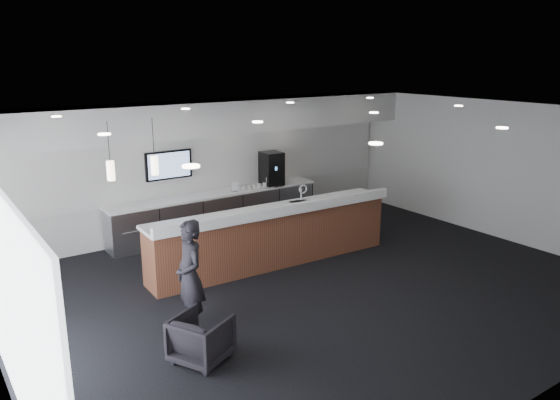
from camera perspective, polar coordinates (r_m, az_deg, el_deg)
ground at (r=9.73m, az=3.88°, el=-9.00°), size 10.00×10.00×0.00m
ceiling at (r=8.95m, az=4.21°, el=8.85°), size 10.00×8.00×0.02m
back_wall at (r=12.51m, az=-7.49°, el=3.55°), size 10.00×0.02×3.00m
right_wall at (r=12.88m, az=21.71°, el=2.94°), size 0.02×8.00×3.00m
soffit_bulkhead at (r=11.94m, az=-6.67°, el=8.62°), size 10.00×0.90×0.70m
alcove_panel at (r=12.47m, az=-7.44°, el=3.98°), size 9.80×0.06×1.40m
back_credenza at (r=12.44m, az=-6.57°, el=-1.34°), size 5.06×0.66×0.95m
wall_tv at (r=11.98m, az=-11.56°, el=3.60°), size 1.05×0.08×0.62m
pendant_left at (r=8.53m, az=-12.06°, el=3.16°), size 0.12×0.12×0.30m
pendant_right at (r=8.29m, az=-16.51°, el=2.54°), size 0.12×0.12×0.30m
ceiling_can_lights at (r=8.95m, az=4.21°, el=8.66°), size 7.00×5.00×0.02m
service_counter at (r=10.52m, az=-0.75°, el=-3.73°), size 5.07×1.00×1.49m
coffee_machine at (r=12.95m, az=-0.89°, el=3.33°), size 0.47×0.59×0.78m
info_sign_left at (r=12.39m, az=-4.68°, el=1.42°), size 0.16×0.04×0.22m
info_sign_right at (r=12.84m, az=-1.21°, el=1.97°), size 0.16×0.07×0.22m
armchair at (r=7.50m, az=-8.24°, el=-14.12°), size 0.93×0.92×0.64m
lounge_guest at (r=8.09m, az=-9.39°, el=-7.85°), size 0.45×0.64×1.68m
cup_0 at (r=12.86m, az=-1.13°, el=1.68°), size 0.10×0.10×0.09m
cup_1 at (r=12.78m, az=-1.65°, el=1.60°), size 0.14×0.14×0.09m
cup_2 at (r=12.71m, az=-2.18°, el=1.52°), size 0.12×0.12×0.09m
cup_3 at (r=12.64m, az=-2.71°, el=1.43°), size 0.13×0.13×0.09m
cup_4 at (r=12.56m, az=-3.26°, el=1.35°), size 0.14×0.14×0.09m
cup_5 at (r=12.49m, az=-3.80°, el=1.26°), size 0.11×0.11×0.09m
cup_6 at (r=12.42m, az=-4.36°, el=1.17°), size 0.14×0.14×0.09m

